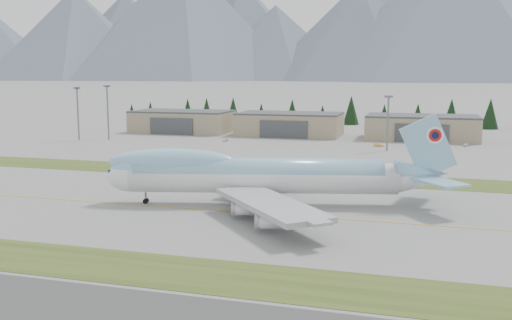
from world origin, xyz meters
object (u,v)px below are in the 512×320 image
(hangar_left, at_px, (182,121))
(hangar_right, at_px, (422,127))
(service_vehicle_b, at_px, (379,146))
(service_vehicle_a, at_px, (226,141))
(hangar_center, at_px, (290,124))
(boeing_747_freighter, at_px, (259,175))
(service_vehicle_c, at_px, (466,146))

(hangar_left, relative_size, hangar_right, 1.00)
(hangar_left, xyz_separation_m, service_vehicle_b, (98.53, -29.98, -5.39))
(service_vehicle_a, bearing_deg, hangar_left, 152.21)
(hangar_center, height_order, hangar_right, same)
(hangar_center, bearing_deg, service_vehicle_a, -124.98)
(boeing_747_freighter, distance_m, service_vehicle_b, 113.94)
(boeing_747_freighter, bearing_deg, hangar_left, 106.15)
(hangar_right, bearing_deg, hangar_left, 180.00)
(boeing_747_freighter, xyz_separation_m, service_vehicle_a, (-46.61, 111.50, -6.84))
(hangar_left, bearing_deg, boeing_747_freighter, -60.60)
(service_vehicle_b, relative_size, service_vehicle_c, 1.06)
(hangar_left, distance_m, service_vehicle_a, 45.77)
(boeing_747_freighter, bearing_deg, hangar_right, 62.97)
(boeing_747_freighter, distance_m, service_vehicle_a, 121.05)
(service_vehicle_b, xyz_separation_m, service_vehicle_c, (33.75, 10.14, 0.00))
(hangar_left, height_order, service_vehicle_b, hangar_left)
(boeing_747_freighter, height_order, service_vehicle_a, boeing_747_freighter)
(service_vehicle_a, height_order, service_vehicle_c, service_vehicle_c)
(hangar_right, height_order, service_vehicle_c, hangar_right)
(hangar_right, bearing_deg, service_vehicle_b, -118.78)
(hangar_left, bearing_deg, service_vehicle_a, -42.49)
(service_vehicle_a, xyz_separation_m, service_vehicle_b, (65.02, 0.73, 0.00))
(service_vehicle_a, bearing_deg, boeing_747_freighter, -52.62)
(boeing_747_freighter, xyz_separation_m, hangar_right, (34.87, 142.21, -1.45))
(boeing_747_freighter, bearing_deg, service_vehicle_b, 67.44)
(hangar_right, height_order, service_vehicle_b, hangar_right)
(hangar_center, height_order, service_vehicle_c, hangar_center)
(hangar_left, height_order, service_vehicle_a, hangar_left)
(hangar_center, xyz_separation_m, service_vehicle_b, (43.53, -29.98, -5.39))
(boeing_747_freighter, height_order, hangar_left, boeing_747_freighter)
(service_vehicle_a, bearing_deg, service_vehicle_c, 20.98)
(service_vehicle_b, distance_m, service_vehicle_c, 35.24)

